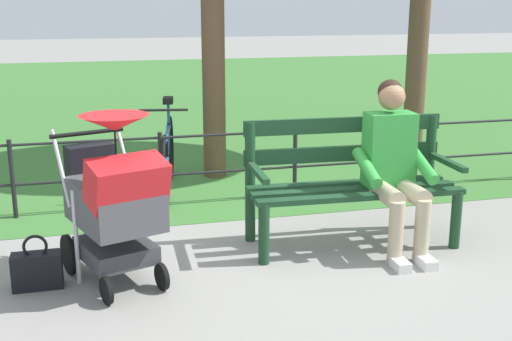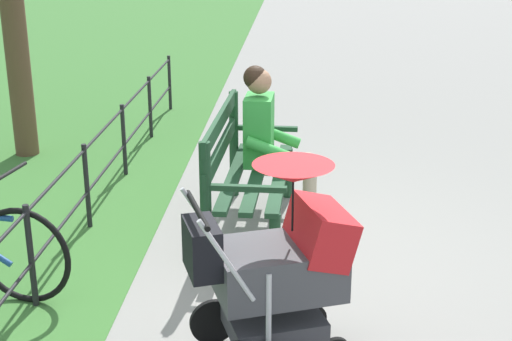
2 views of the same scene
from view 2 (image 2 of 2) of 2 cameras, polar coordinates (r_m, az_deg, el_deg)
The scene contains 5 objects.
ground_plane at distance 5.34m, azimuth -0.37°, elevation -7.44°, with size 60.00×60.00×0.00m, color gray.
park_bench at distance 5.77m, azimuth -1.06°, elevation 0.29°, with size 1.62×0.66×0.96m.
person_on_bench at distance 5.96m, azimuth 1.26°, elevation 2.43°, with size 0.55×0.74×1.28m.
stroller at distance 4.07m, azimuth 1.78°, elevation -7.05°, with size 0.75×0.99×1.15m.
park_fence at distance 5.87m, azimuth -13.33°, elevation -0.95°, with size 8.94×0.04×0.70m.
Camera 2 is at (4.77, 0.33, 2.39)m, focal length 51.83 mm.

